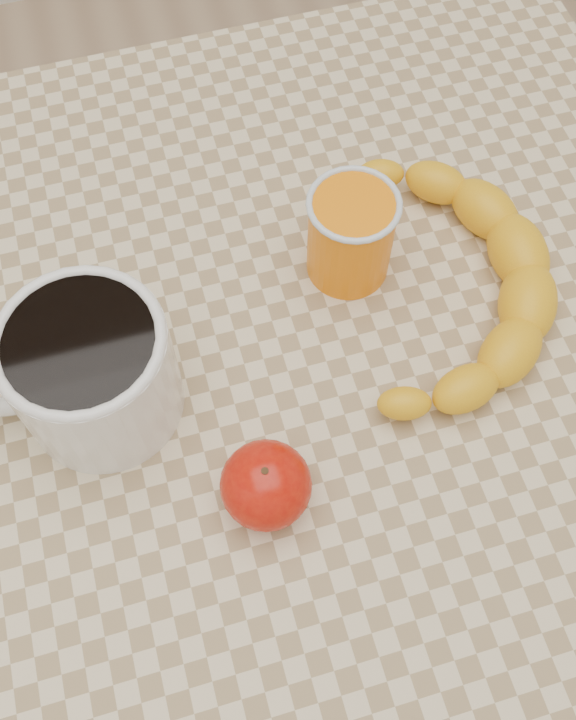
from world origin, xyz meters
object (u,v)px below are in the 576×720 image
object	(u,v)px
table	(288,413)
banana	(449,283)
coffee_mug	(87,370)
apple	(266,485)
orange_juice_glass	(351,234)

from	to	relation	value
table	banana	size ratio (longest dim) A/B	2.22
table	coffee_mug	size ratio (longest dim) A/B	4.51
coffee_mug	apple	xyz separation A→B (m)	(0.11, -0.11, -0.03)
coffee_mug	orange_juice_glass	world-z (taller)	coffee_mug
apple	banana	size ratio (longest dim) A/B	0.20
table	apple	xyz separation A→B (m)	(-0.04, -0.10, 0.12)
banana	coffee_mug	bearing A→B (deg)	-152.62
coffee_mug	banana	distance (m)	0.30
coffee_mug	banana	xyz separation A→B (m)	(0.30, 0.02, -0.03)
orange_juice_glass	apple	distance (m)	0.22
orange_juice_glass	apple	bearing A→B (deg)	-123.81
table	apple	distance (m)	0.16
coffee_mug	orange_juice_glass	bearing A→B (deg)	17.10
table	banana	xyz separation A→B (m)	(0.15, 0.03, 0.11)
table	coffee_mug	world-z (taller)	coffee_mug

